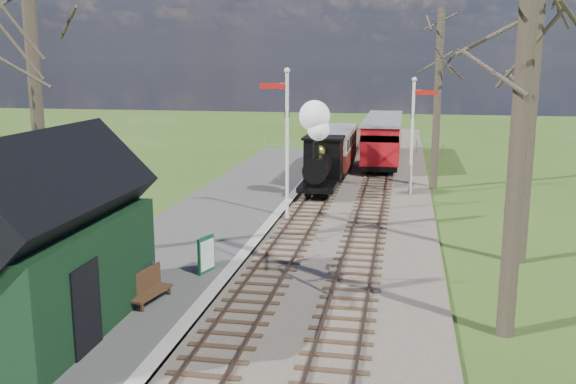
% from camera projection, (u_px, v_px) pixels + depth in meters
% --- Properties ---
extents(distant_hills, '(114.40, 48.00, 22.02)m').
position_uv_depth(distant_hills, '(378.00, 255.00, 75.95)').
color(distant_hills, '#385B23').
rests_on(distant_hills, ground).
extents(ballast_bed, '(8.00, 60.00, 0.10)m').
position_uv_depth(ballast_bed, '(348.00, 192.00, 31.85)').
color(ballast_bed, brown).
rests_on(ballast_bed, ground).
extents(track_near, '(1.60, 60.00, 0.15)m').
position_uv_depth(track_near, '(323.00, 190.00, 32.06)').
color(track_near, brown).
rests_on(track_near, ground).
extents(track_far, '(1.60, 60.00, 0.15)m').
position_uv_depth(track_far, '(375.00, 192.00, 31.61)').
color(track_far, brown).
rests_on(track_far, ground).
extents(platform, '(5.00, 44.00, 0.20)m').
position_uv_depth(platform, '(207.00, 228.00, 24.97)').
color(platform, '#474442').
rests_on(platform, ground).
extents(coping_strip, '(0.40, 44.00, 0.21)m').
position_uv_depth(coping_strip, '(265.00, 230.00, 24.57)').
color(coping_strip, '#B2AD9E').
rests_on(coping_strip, ground).
extents(station_shed, '(3.25, 6.30, 4.78)m').
position_uv_depth(station_shed, '(44.00, 245.00, 15.04)').
color(station_shed, black).
rests_on(station_shed, platform).
extents(semaphore_near, '(1.22, 0.24, 6.22)m').
position_uv_depth(semaphore_near, '(285.00, 133.00, 25.70)').
color(semaphore_near, silver).
rests_on(semaphore_near, ground).
extents(semaphore_far, '(1.22, 0.24, 5.72)m').
position_uv_depth(semaphore_far, '(414.00, 127.00, 30.63)').
color(semaphore_far, silver).
rests_on(semaphore_far, ground).
extents(bare_trees, '(15.51, 22.39, 12.00)m').
position_uv_depth(bare_trees, '(318.00, 104.00, 19.33)').
color(bare_trees, '#382D23').
rests_on(bare_trees, ground).
extents(fence_line, '(12.60, 0.08, 1.00)m').
position_uv_depth(fence_line, '(352.00, 145.00, 45.41)').
color(fence_line, slate).
rests_on(fence_line, ground).
extents(locomotive, '(1.81, 4.23, 4.53)m').
position_uv_depth(locomotive, '(320.00, 154.00, 30.73)').
color(locomotive, black).
rests_on(locomotive, ground).
extents(coach, '(2.11, 7.25, 2.23)m').
position_uv_depth(coach, '(334.00, 148.00, 36.69)').
color(coach, black).
rests_on(coach, ground).
extents(red_carriage_a, '(2.25, 5.57, 2.37)m').
position_uv_depth(red_carriage_a, '(381.00, 144.00, 37.91)').
color(red_carriage_a, black).
rests_on(red_carriage_a, ground).
extents(red_carriage_b, '(2.25, 5.57, 2.37)m').
position_uv_depth(red_carriage_b, '(384.00, 134.00, 43.20)').
color(red_carriage_b, black).
rests_on(red_carriage_b, ground).
extents(sign_board, '(0.32, 0.75, 1.12)m').
position_uv_depth(sign_board, '(206.00, 255.00, 19.36)').
color(sign_board, '#0F4725').
rests_on(sign_board, platform).
extents(bench, '(0.74, 1.59, 0.87)m').
position_uv_depth(bench, '(147.00, 287.00, 17.04)').
color(bench, '#422917').
rests_on(bench, platform).
extents(person, '(0.44, 0.55, 1.32)m').
position_uv_depth(person, '(148.00, 271.00, 17.57)').
color(person, '#1B2431').
rests_on(person, platform).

